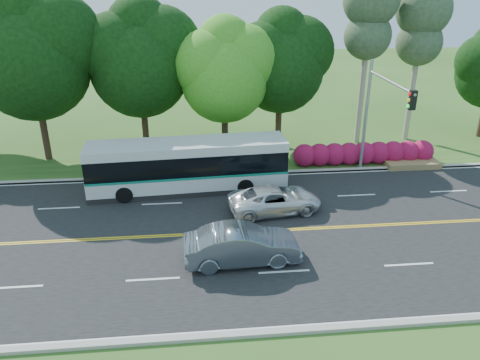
{
  "coord_description": "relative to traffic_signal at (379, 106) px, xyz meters",
  "views": [
    {
      "loc": [
        -3.98,
        -19.8,
        11.54
      ],
      "look_at": [
        -1.84,
        2.0,
        1.92
      ],
      "focal_mm": 35.0,
      "sensor_mm": 36.0,
      "label": 1
    }
  ],
  "objects": [
    {
      "name": "suv",
      "position": [
        -6.47,
        -3.39,
        -3.97
      ],
      "size": [
        5.16,
        2.93,
        1.36
      ],
      "primitive_type": "imported",
      "rotation": [
        0.0,
        0.0,
        1.71
      ],
      "color": "white",
      "rests_on": "road"
    },
    {
      "name": "traffic_signal",
      "position": [
        0.0,
        0.0,
        0.0
      ],
      "size": [
        0.42,
        6.1,
        7.0
      ],
      "color": "#9A9DA2",
      "rests_on": "ground"
    },
    {
      "name": "transit_bus",
      "position": [
        -11.04,
        -0.2,
        -3.19
      ],
      "size": [
        11.38,
        3.15,
        2.94
      ],
      "rotation": [
        0.0,
        0.0,
        0.06
      ],
      "color": "silver",
      "rests_on": "road"
    },
    {
      "name": "sedan",
      "position": [
        -8.69,
        -7.96,
        -3.83
      ],
      "size": [
        5.1,
        2.02,
        1.65
      ],
      "primitive_type": "imported",
      "rotation": [
        0.0,
        0.0,
        1.63
      ],
      "color": "slate",
      "rests_on": "road"
    },
    {
      "name": "curb_south",
      "position": [
        -6.49,
        -12.55,
        -4.6
      ],
      "size": [
        60.0,
        0.3,
        0.15
      ],
      "primitive_type": "cube",
      "color": "#A29C92",
      "rests_on": "ground"
    },
    {
      "name": "lane_markings",
      "position": [
        -6.59,
        -5.4,
        -4.65
      ],
      "size": [
        57.6,
        13.82,
        0.0
      ],
      "color": "gold",
      "rests_on": "road"
    },
    {
      "name": "grass_verge",
      "position": [
        -6.49,
        3.6,
        -4.62
      ],
      "size": [
        60.0,
        4.0,
        0.1
      ],
      "primitive_type": "cube",
      "color": "#2F531B",
      "rests_on": "ground"
    },
    {
      "name": "road",
      "position": [
        -6.49,
        -5.4,
        -4.66
      ],
      "size": [
        60.0,
        14.0,
        0.02
      ],
      "primitive_type": "cube",
      "color": "black",
      "rests_on": "ground"
    },
    {
      "name": "ground",
      "position": [
        -6.49,
        -5.4,
        -4.67
      ],
      "size": [
        120.0,
        120.0,
        0.0
      ],
      "primitive_type": "plane",
      "color": "#2F531B",
      "rests_on": "ground"
    },
    {
      "name": "curb_north",
      "position": [
        -6.49,
        1.75,
        -4.6
      ],
      "size": [
        60.0,
        0.3,
        0.15
      ],
      "primitive_type": "cube",
      "color": "#A29C92",
      "rests_on": "ground"
    },
    {
      "name": "bougainvillea_hedge",
      "position": [
        0.69,
        2.75,
        -3.95
      ],
      "size": [
        9.5,
        2.25,
        1.5
      ],
      "color": "maroon",
      "rests_on": "ground"
    },
    {
      "name": "tree_row",
      "position": [
        -11.65,
        6.73,
        2.06
      ],
      "size": [
        44.7,
        9.1,
        13.84
      ],
      "color": "#301C15",
      "rests_on": "ground"
    }
  ]
}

